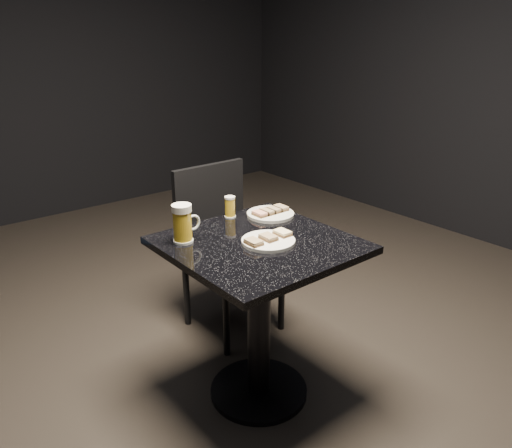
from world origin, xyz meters
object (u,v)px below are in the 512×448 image
object	(u,v)px
chair	(224,239)
beer_mug	(183,223)
plate_small	(270,214)
plate_large	(268,241)
beer_tumbler	(230,207)
table	(259,294)

from	to	relation	value
chair	beer_mug	bearing A→B (deg)	-140.21
plate_small	plate_large	bearing A→B (deg)	-132.23
plate_small	beer_tumbler	xyz separation A→B (m)	(-0.16, 0.10, 0.04)
plate_large	beer_tumbler	distance (m)	0.35
plate_large	plate_small	world-z (taller)	same
beer_tumbler	table	bearing A→B (deg)	-104.60
beer_mug	beer_tumbler	size ratio (longest dim) A/B	1.61
table	chair	world-z (taller)	chair
plate_large	beer_tumbler	bearing A→B (deg)	80.18
beer_tumbler	chair	size ratio (longest dim) A/B	0.11
table	beer_tumbler	bearing A→B (deg)	75.40
plate_large	beer_mug	size ratio (longest dim) A/B	1.37
beer_mug	chair	xyz separation A→B (m)	(0.48, 0.40, -0.33)
plate_large	chair	xyz separation A→B (m)	(0.22, 0.62, -0.25)
table	chair	bearing A→B (deg)	67.63
beer_mug	chair	distance (m)	0.70
plate_large	table	distance (m)	0.25
plate_small	table	distance (m)	0.40
beer_tumbler	plate_small	bearing A→B (deg)	-33.18
beer_tumbler	chair	world-z (taller)	chair
table	beer_tumbler	distance (m)	0.43
plate_large	beer_mug	distance (m)	0.35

